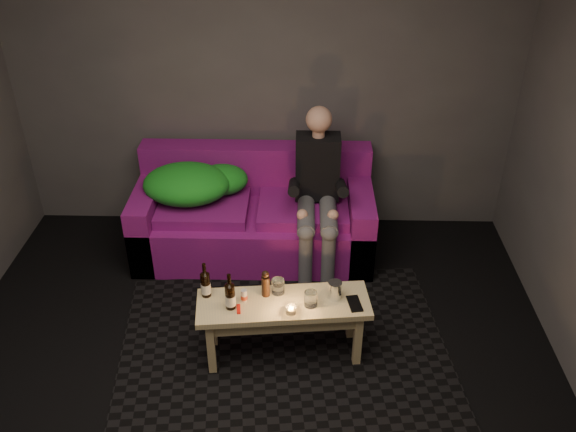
{
  "coord_description": "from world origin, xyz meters",
  "views": [
    {
      "loc": [
        0.31,
        -2.31,
        2.92
      ],
      "look_at": [
        0.21,
        1.34,
        0.61
      ],
      "focal_mm": 38.0,
      "sensor_mm": 36.0,
      "label": 1
    }
  ],
  "objects_px": {
    "beer_bottle_a": "(206,284)",
    "beer_bottle_b": "(230,296)",
    "coffee_table": "(283,311)",
    "steel_cup": "(335,290)",
    "person": "(317,189)",
    "sofa": "(255,217)"
  },
  "relations": [
    {
      "from": "person",
      "to": "beer_bottle_a",
      "type": "height_order",
      "value": "person"
    },
    {
      "from": "beer_bottle_a",
      "to": "steel_cup",
      "type": "bearing_deg",
      "value": -0.06
    },
    {
      "from": "beer_bottle_b",
      "to": "beer_bottle_a",
      "type": "bearing_deg",
      "value": 146.06
    },
    {
      "from": "person",
      "to": "beer_bottle_a",
      "type": "distance_m",
      "value": 1.24
    },
    {
      "from": "person",
      "to": "beer_bottle_b",
      "type": "xyz_separation_m",
      "value": [
        -0.54,
        -1.12,
        -0.11
      ]
    },
    {
      "from": "person",
      "to": "steel_cup",
      "type": "xyz_separation_m",
      "value": [
        0.1,
        -1.01,
        -0.14
      ]
    },
    {
      "from": "sofa",
      "to": "steel_cup",
      "type": "relative_size",
      "value": 15.59
    },
    {
      "from": "beer_bottle_b",
      "to": "steel_cup",
      "type": "relative_size",
      "value": 2.13
    },
    {
      "from": "sofa",
      "to": "beer_bottle_b",
      "type": "xyz_separation_m",
      "value": [
        -0.05,
        -1.28,
        0.25
      ]
    },
    {
      "from": "beer_bottle_a",
      "to": "beer_bottle_b",
      "type": "relative_size",
      "value": 0.97
    },
    {
      "from": "coffee_table",
      "to": "beer_bottle_a",
      "type": "bearing_deg",
      "value": 174.04
    },
    {
      "from": "beer_bottle_b",
      "to": "steel_cup",
      "type": "bearing_deg",
      "value": 9.8
    },
    {
      "from": "coffee_table",
      "to": "steel_cup",
      "type": "distance_m",
      "value": 0.35
    },
    {
      "from": "sofa",
      "to": "person",
      "type": "xyz_separation_m",
      "value": [
        0.49,
        -0.15,
        0.35
      ]
    },
    {
      "from": "sofa",
      "to": "person",
      "type": "height_order",
      "value": "person"
    },
    {
      "from": "steel_cup",
      "to": "coffee_table",
      "type": "bearing_deg",
      "value": -171.11
    },
    {
      "from": "beer_bottle_a",
      "to": "beer_bottle_b",
      "type": "height_order",
      "value": "beer_bottle_b"
    },
    {
      "from": "coffee_table",
      "to": "steel_cup",
      "type": "relative_size",
      "value": 9.31
    },
    {
      "from": "coffee_table",
      "to": "beer_bottle_a",
      "type": "xyz_separation_m",
      "value": [
        -0.49,
        0.05,
        0.17
      ]
    },
    {
      "from": "coffee_table",
      "to": "beer_bottle_a",
      "type": "distance_m",
      "value": 0.52
    },
    {
      "from": "sofa",
      "to": "beer_bottle_a",
      "type": "xyz_separation_m",
      "value": [
        -0.22,
        -1.16,
        0.24
      ]
    },
    {
      "from": "beer_bottle_a",
      "to": "beer_bottle_b",
      "type": "xyz_separation_m",
      "value": [
        0.17,
        -0.11,
        0.0
      ]
    }
  ]
}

